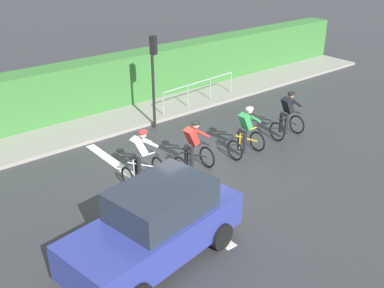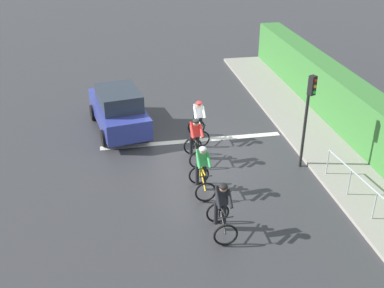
# 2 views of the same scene
# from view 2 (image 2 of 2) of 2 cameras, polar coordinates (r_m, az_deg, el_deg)

# --- Properties ---
(ground_plane) EXTENTS (80.00, 80.00, 0.00)m
(ground_plane) POSITION_cam_2_polar(r_m,az_deg,el_deg) (17.25, 0.66, -1.23)
(ground_plane) COLOR #333335
(sidewalk_kerb) EXTENTS (2.80, 25.34, 0.12)m
(sidewalk_kerb) POSITION_cam_2_polar(r_m,az_deg,el_deg) (17.20, 18.64, -2.70)
(sidewalk_kerb) COLOR gray
(sidewalk_kerb) RESTS_ON ground
(stone_wall_low) EXTENTS (0.44, 25.34, 0.43)m
(stone_wall_low) POSITION_cam_2_polar(r_m,az_deg,el_deg) (17.56, 21.31, -1.95)
(stone_wall_low) COLOR gray
(stone_wall_low) RESTS_ON ground
(road_marking_stop_line) EXTENTS (7.00, 0.30, 0.01)m
(road_marking_stop_line) POSITION_cam_2_polar(r_m,az_deg,el_deg) (18.19, 0.01, 0.40)
(road_marking_stop_line) COLOR silver
(road_marking_stop_line) RESTS_ON ground
(cyclist_lead) EXTENTS (0.70, 1.09, 1.66)m
(cyclist_lead) POSITION_cam_2_polar(r_m,az_deg,el_deg) (13.00, 3.60, -7.83)
(cyclist_lead) COLOR black
(cyclist_lead) RESTS_ON ground
(cyclist_second) EXTENTS (0.69, 1.09, 1.66)m
(cyclist_second) POSITION_cam_2_polar(r_m,az_deg,el_deg) (14.71, 1.22, -3.18)
(cyclist_second) COLOR black
(cyclist_second) RESTS_ON ground
(cyclist_mid) EXTENTS (0.70, 1.09, 1.66)m
(cyclist_mid) POSITION_cam_2_polar(r_m,az_deg,el_deg) (16.46, 0.41, 0.40)
(cyclist_mid) COLOR black
(cyclist_mid) RESTS_ON ground
(cyclist_fourth) EXTENTS (0.70, 1.09, 1.66)m
(cyclist_fourth) POSITION_cam_2_polar(r_m,az_deg,el_deg) (17.88, 0.78, 2.73)
(cyclist_fourth) COLOR black
(cyclist_fourth) RESTS_ON ground
(car_navy) EXTENTS (2.39, 4.32, 1.76)m
(car_navy) POSITION_cam_2_polar(r_m,az_deg,el_deg) (18.97, -8.84, 4.16)
(car_navy) COLOR navy
(car_navy) RESTS_ON ground
(traffic_light_near_crossing) EXTENTS (0.26, 0.30, 3.34)m
(traffic_light_near_crossing) POSITION_cam_2_polar(r_m,az_deg,el_deg) (15.91, 13.86, 4.24)
(traffic_light_near_crossing) COLOR black
(traffic_light_near_crossing) RESTS_ON ground
(pedestrian_railing_kerbside) EXTENTS (0.40, 3.92, 1.03)m
(pedestrian_railing_kerbside) POSITION_cam_2_polar(r_m,az_deg,el_deg) (14.77, 19.91, -4.86)
(pedestrian_railing_kerbside) COLOR #999EA3
(pedestrian_railing_kerbside) RESTS_ON ground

